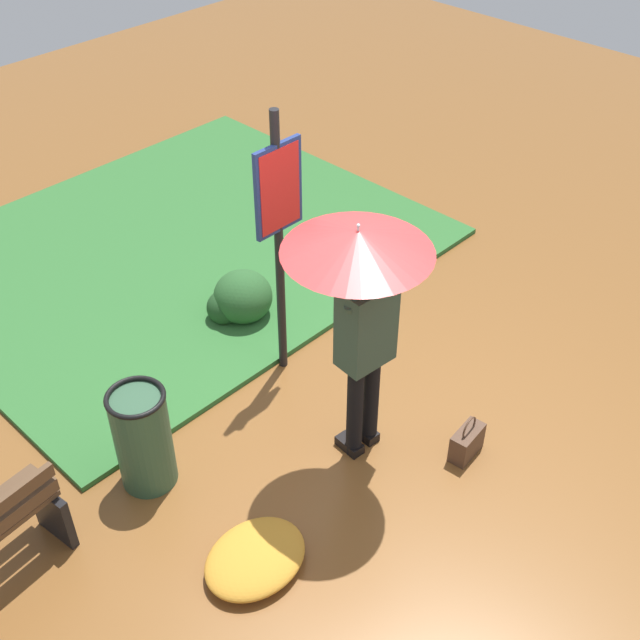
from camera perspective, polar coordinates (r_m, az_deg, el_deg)
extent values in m
plane|color=brown|center=(6.18, 2.77, -9.47)|extent=(18.00, 18.00, 0.00)
cube|color=#2D662D|center=(8.40, -10.15, 4.94)|extent=(4.80, 4.00, 0.05)
cylinder|color=black|center=(6.00, 3.59, -5.52)|extent=(0.12, 0.12, 0.86)
cylinder|color=black|center=(5.90, 2.43, -6.40)|extent=(0.12, 0.12, 0.86)
cube|color=black|center=(6.29, 3.17, -7.90)|extent=(0.13, 0.23, 0.08)
cube|color=black|center=(6.20, 2.06, -8.77)|extent=(0.13, 0.23, 0.08)
cube|color=#334738|center=(5.45, 3.27, -0.32)|extent=(0.40, 0.27, 0.64)
sphere|color=tan|center=(5.17, 3.45, 3.65)|extent=(0.20, 0.20, 0.20)
ellipsoid|color=black|center=(5.15, 3.47, 3.92)|extent=(0.20, 0.20, 0.15)
cylinder|color=#334738|center=(5.46, 4.65, 2.52)|extent=(0.18, 0.13, 0.18)
cylinder|color=#334738|center=(5.39, 4.34, 3.16)|extent=(0.24, 0.11, 0.33)
cube|color=black|center=(5.25, 3.93, 3.96)|extent=(0.07, 0.02, 0.14)
cylinder|color=#334738|center=(5.20, 2.22, 0.90)|extent=(0.11, 0.10, 0.09)
cylinder|color=#334738|center=(5.15, 2.44, 1.72)|extent=(0.10, 0.09, 0.23)
cylinder|color=#A5A5AD|center=(4.97, 2.64, 4.64)|extent=(0.02, 0.02, 0.41)
cone|color=#B22D2D|center=(4.91, 2.67, 5.56)|extent=(0.96, 0.96, 0.16)
sphere|color=#A5A5AD|center=(4.86, 2.71, 6.65)|extent=(0.02, 0.02, 0.02)
cylinder|color=black|center=(6.21, -2.88, 4.83)|extent=(0.07, 0.07, 2.30)
cube|color=navy|center=(5.91, -2.95, 9.21)|extent=(0.44, 0.04, 0.70)
cube|color=red|center=(5.90, -2.82, 9.15)|extent=(0.38, 0.01, 0.64)
cube|color=#4C3323|center=(6.20, 10.27, -8.46)|extent=(0.31, 0.17, 0.24)
torus|color=#4C3323|center=(6.08, 10.44, -7.44)|extent=(0.18, 0.03, 0.18)
cube|color=black|center=(5.83, -18.27, -12.78)|extent=(0.10, 0.36, 0.44)
cylinder|color=#2D5138|center=(5.87, -12.30, -8.24)|extent=(0.40, 0.40, 0.80)
torus|color=black|center=(5.58, -12.87, -5.31)|extent=(0.42, 0.42, 0.04)
ellipsoid|color=#285628|center=(7.28, -5.43, 1.65)|extent=(0.53, 0.53, 0.48)
ellipsoid|color=#1E421E|center=(7.30, -6.74, 0.87)|extent=(0.32, 0.32, 0.32)
ellipsoid|color=#C68428|center=(5.53, -4.57, -16.34)|extent=(0.72, 0.58, 0.16)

